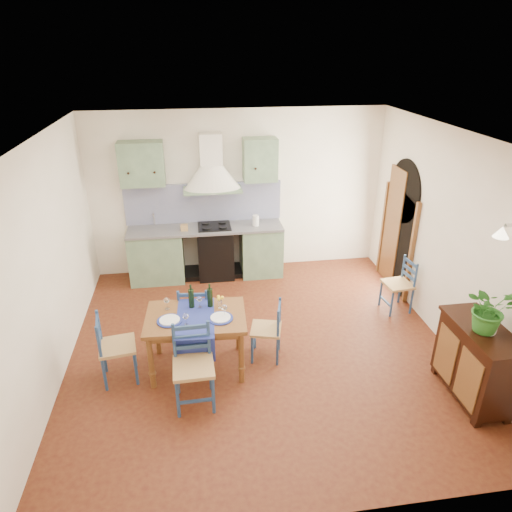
# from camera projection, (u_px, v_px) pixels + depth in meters

# --- Properties ---
(floor) EXTENTS (5.00, 5.00, 0.00)m
(floor) POSITION_uv_depth(u_px,v_px,m) (260.00, 346.00, 6.20)
(floor) COLOR #43150E
(floor) RESTS_ON ground
(back_wall) EXTENTS (5.00, 0.96, 2.80)m
(back_wall) POSITION_uv_depth(u_px,v_px,m) (213.00, 217.00, 7.74)
(back_wall) COLOR white
(back_wall) RESTS_ON ground
(right_wall) EXTENTS (0.26, 5.00, 2.80)m
(right_wall) POSITION_uv_depth(u_px,v_px,m) (438.00, 238.00, 6.20)
(right_wall) COLOR white
(right_wall) RESTS_ON ground
(left_wall) EXTENTS (0.04, 5.00, 2.80)m
(left_wall) POSITION_uv_depth(u_px,v_px,m) (47.00, 266.00, 5.27)
(left_wall) COLOR white
(left_wall) RESTS_ON ground
(ceiling) EXTENTS (5.00, 5.00, 0.01)m
(ceiling) POSITION_uv_depth(u_px,v_px,m) (261.00, 137.00, 5.00)
(ceiling) COLOR white
(ceiling) RESTS_ON back_wall
(dining_table) EXTENTS (1.24, 0.94, 1.08)m
(dining_table) POSITION_uv_depth(u_px,v_px,m) (196.00, 322.00, 5.52)
(dining_table) COLOR brown
(dining_table) RESTS_ON ground
(chair_near) EXTENTS (0.46, 0.46, 0.96)m
(chair_near) POSITION_uv_depth(u_px,v_px,m) (193.00, 366.00, 5.05)
(chair_near) COLOR navy
(chair_near) RESTS_ON ground
(chair_far) EXTENTS (0.45, 0.45, 0.89)m
(chair_far) POSITION_uv_depth(u_px,v_px,m) (195.00, 314.00, 6.09)
(chair_far) COLOR navy
(chair_far) RESTS_ON ground
(chair_left) EXTENTS (0.48, 0.48, 0.90)m
(chair_left) POSITION_uv_depth(u_px,v_px,m) (115.00, 347.00, 5.41)
(chair_left) COLOR navy
(chair_left) RESTS_ON ground
(chair_right) EXTENTS (0.46, 0.46, 0.81)m
(chair_right) POSITION_uv_depth(u_px,v_px,m) (268.00, 330.00, 5.82)
(chair_right) COLOR navy
(chair_right) RESTS_ON ground
(chair_spare) EXTENTS (0.43, 0.43, 0.84)m
(chair_spare) POSITION_uv_depth(u_px,v_px,m) (399.00, 284.00, 6.88)
(chair_spare) COLOR navy
(chair_spare) RESTS_ON ground
(sideboard) EXTENTS (0.50, 1.05, 0.94)m
(sideboard) POSITION_uv_depth(u_px,v_px,m) (476.00, 360.00, 5.12)
(sideboard) COLOR black
(sideboard) RESTS_ON ground
(potted_plant) EXTENTS (0.55, 0.50, 0.54)m
(potted_plant) POSITION_uv_depth(u_px,v_px,m) (490.00, 309.00, 4.80)
(potted_plant) COLOR #296F23
(potted_plant) RESTS_ON sideboard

